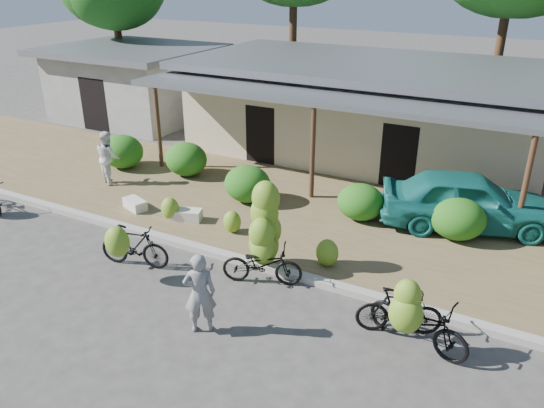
% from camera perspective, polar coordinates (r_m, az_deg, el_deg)
% --- Properties ---
extents(ground, '(100.00, 100.00, 0.00)m').
position_cam_1_polar(ground, '(11.22, -8.91, -10.82)').
color(ground, '#403E3C').
rests_on(ground, ground).
extents(sidewalk, '(60.00, 6.00, 0.12)m').
position_cam_1_polar(sidewalk, '(14.90, 2.49, -0.91)').
color(sidewalk, olive).
rests_on(sidewalk, ground).
extents(curb, '(60.00, 0.25, 0.15)m').
position_cam_1_polar(curb, '(12.55, -3.51, -6.00)').
color(curb, '#A8A399').
rests_on(curb, ground).
extents(shop_main, '(13.00, 8.50, 3.35)m').
position_cam_1_polar(shop_main, '(19.58, 10.28, 10.10)').
color(shop_main, beige).
rests_on(shop_main, ground).
extents(shop_grey, '(7.00, 6.00, 3.15)m').
position_cam_1_polar(shop_grey, '(25.19, -14.70, 12.59)').
color(shop_grey, '#A0A19B').
rests_on(shop_grey, ground).
extents(hedge_0, '(1.44, 1.30, 1.13)m').
position_cam_1_polar(hedge_0, '(18.59, -15.79, 5.46)').
color(hedge_0, '#1F5D15').
rests_on(hedge_0, sidewalk).
extents(hedge_1, '(1.39, 1.25, 1.09)m').
position_cam_1_polar(hedge_1, '(17.45, -9.22, 4.78)').
color(hedge_1, '#1F5D15').
rests_on(hedge_1, sidewalk).
extents(hedge_2, '(1.37, 1.23, 1.07)m').
position_cam_1_polar(hedge_2, '(15.28, -2.66, 2.18)').
color(hedge_2, '#1F5D15').
rests_on(hedge_2, sidewalk).
extents(hedge_3, '(1.27, 1.14, 0.99)m').
position_cam_1_polar(hedge_3, '(14.38, 9.51, 0.23)').
color(hedge_3, '#1F5D15').
rests_on(hedge_3, sidewalk).
extents(hedge_4, '(1.39, 1.25, 1.08)m').
position_cam_1_polar(hedge_4, '(13.96, 19.32, -1.44)').
color(hedge_4, '#1F5D15').
rests_on(hedge_4, sidewalk).
extents(bike_left, '(1.76, 1.30, 1.32)m').
position_cam_1_polar(bike_left, '(12.47, -14.91, -4.33)').
color(bike_left, black).
rests_on(bike_left, ground).
extents(bike_center, '(1.86, 1.39, 2.20)m').
position_cam_1_polar(bike_center, '(11.64, -0.90, -4.08)').
color(bike_center, black).
rests_on(bike_center, ground).
extents(bike_right, '(1.68, 1.37, 1.55)m').
position_cam_1_polar(bike_right, '(10.14, 13.76, -11.00)').
color(bike_right, black).
rests_on(bike_right, ground).
extents(bike_far_right, '(2.07, 1.12, 1.03)m').
position_cam_1_polar(bike_far_right, '(10.16, 15.47, -12.14)').
color(bike_far_right, black).
rests_on(bike_far_right, ground).
extents(loose_banana_a, '(0.51, 0.43, 0.64)m').
position_cam_1_polar(loose_banana_a, '(14.47, -10.90, -0.48)').
color(loose_banana_a, '#7EAD2B').
rests_on(loose_banana_a, sidewalk).
extents(loose_banana_b, '(0.47, 0.40, 0.59)m').
position_cam_1_polar(loose_banana_b, '(13.59, -4.30, -1.90)').
color(loose_banana_b, '#7EAD2B').
rests_on(loose_banana_b, sidewalk).
extents(loose_banana_c, '(0.52, 0.44, 0.65)m').
position_cam_1_polar(loose_banana_c, '(12.13, 5.96, -5.23)').
color(loose_banana_c, '#7EAD2B').
rests_on(loose_banana_c, sidewalk).
extents(sack_near, '(0.93, 0.64, 0.30)m').
position_cam_1_polar(sack_near, '(14.44, -9.27, -1.15)').
color(sack_near, silver).
rests_on(sack_near, sidewalk).
extents(sack_far, '(0.83, 0.61, 0.28)m').
position_cam_1_polar(sack_far, '(15.40, -14.52, -0.01)').
color(sack_far, silver).
rests_on(sack_far, sidewalk).
extents(vendor, '(0.72, 0.68, 1.66)m').
position_cam_1_polar(vendor, '(10.08, -7.78, -9.49)').
color(vendor, gray).
rests_on(vendor, ground).
extents(bystander, '(1.00, 0.91, 1.65)m').
position_cam_1_polar(bystander, '(17.33, -17.22, 4.84)').
color(bystander, silver).
rests_on(bystander, sidewalk).
extents(teal_van, '(4.75, 3.09, 1.50)m').
position_cam_1_polar(teal_van, '(14.55, 20.30, 0.38)').
color(teal_van, '#186E68').
rests_on(teal_van, sidewalk).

